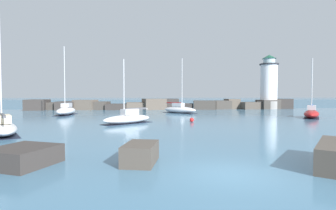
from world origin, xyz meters
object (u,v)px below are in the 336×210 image
sailboat_moored_2 (311,113)px  sailboat_moored_4 (66,110)px  sailboat_moored_1 (128,118)px  sailboat_moored_0 (2,127)px  lighthouse (269,86)px  mooring_buoy_orange_near (192,120)px  sailboat_moored_3 (179,109)px

sailboat_moored_2 → sailboat_moored_4: bearing=166.1°
sailboat_moored_1 → sailboat_moored_2: bearing=11.0°
sailboat_moored_1 → sailboat_moored_4: 17.25m
sailboat_moored_0 → sailboat_moored_2: sailboat_moored_0 is taller
lighthouse → sailboat_moored_2: 24.57m
sailboat_moored_2 → sailboat_moored_4: (-35.49, 8.76, 0.07)m
mooring_buoy_orange_near → lighthouse: bearing=50.2°
sailboat_moored_0 → sailboat_moored_2: 36.54m
lighthouse → mooring_buoy_orange_near: 36.18m
sailboat_moored_2 → sailboat_moored_4: size_ratio=0.76×
sailboat_moored_1 → sailboat_moored_3: size_ratio=0.74×
sailboat_moored_2 → sailboat_moored_3: 20.36m
sailboat_moored_4 → sailboat_moored_3: bearing=8.0°
sailboat_moored_1 → sailboat_moored_4: (-10.58, 13.62, 0.13)m
sailboat_moored_0 → mooring_buoy_orange_near: size_ratio=14.18×
lighthouse → sailboat_moored_0: bearing=-138.2°
sailboat_moored_1 → mooring_buoy_orange_near: size_ratio=10.05×
lighthouse → sailboat_moored_2: bearing=-103.0°
sailboat_moored_2 → sailboat_moored_3: bearing=146.1°
sailboat_moored_4 → sailboat_moored_2: bearing=-13.9°
lighthouse → sailboat_moored_4: bearing=-160.2°
sailboat_moored_3 → sailboat_moored_4: 18.78m
sailboat_moored_1 → sailboat_moored_3: (8.02, 16.23, 0.09)m
lighthouse → sailboat_moored_1: 41.80m
lighthouse → mooring_buoy_orange_near: size_ratio=17.59×
sailboat_moored_1 → sailboat_moored_2: sailboat_moored_2 is taller
lighthouse → sailboat_moored_3: bearing=-151.4°
lighthouse → sailboat_moored_0: lighthouse is taller
sailboat_moored_0 → sailboat_moored_2: bearing=19.4°
sailboat_moored_4 → mooring_buoy_orange_near: size_ratio=15.30×
sailboat_moored_4 → sailboat_moored_0: bearing=-87.2°
sailboat_moored_0 → sailboat_moored_3: (17.57, 23.51, 0.08)m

